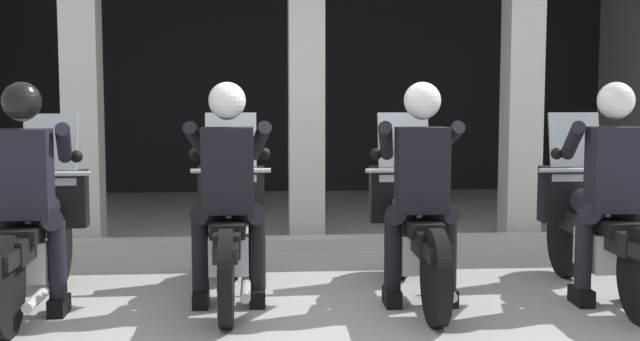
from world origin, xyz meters
name	(u,v)px	position (x,y,z in m)	size (l,w,h in m)	color
ground_plane	(301,229)	(0.00, 3.00, 0.00)	(80.00, 80.00, 0.00)	#999993
station_building	(295,45)	(0.02, 4.66, 2.06)	(9.87, 4.66, 3.26)	black
kerb_strip	(310,243)	(0.02, 1.83, 0.06)	(9.37, 0.24, 0.12)	#B7B5AD
motorcycle_far_left	(38,235)	(-2.03, -0.03, 0.50)	(0.62, 2.04, 1.35)	black
police_officer_far_left	(25,178)	(-2.03, -0.31, 0.94)	(0.63, 0.61, 1.58)	black
motorcycle_center_left	(230,229)	(-0.68, 0.11, 0.50)	(0.62, 2.04, 1.35)	black
police_officer_center_left	(228,175)	(-0.68, -0.17, 0.94)	(0.63, 0.61, 1.58)	black
motorcycle_center_right	(413,229)	(0.68, 0.03, 0.50)	(0.62, 2.04, 1.35)	black
police_officer_center_right	(421,174)	(0.68, -0.25, 0.94)	(0.63, 0.61, 1.58)	black
motorcycle_far_right	(595,228)	(2.03, -0.04, 0.50)	(0.62, 2.04, 1.35)	black
police_officer_far_right	(612,174)	(2.03, -0.33, 0.94)	(0.63, 0.61, 1.58)	black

